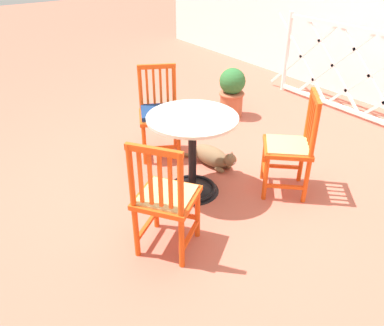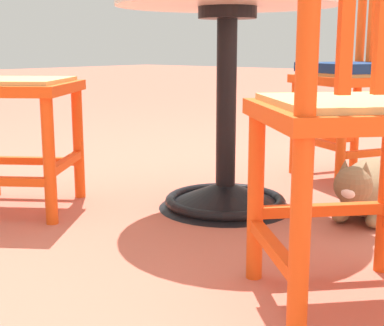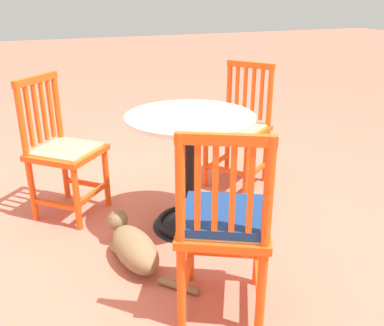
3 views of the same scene
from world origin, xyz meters
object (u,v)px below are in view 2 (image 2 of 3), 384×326
Objects in this scene: orange_chair_facing_out at (361,114)px; orange_chair_by_planter at (6,87)px; orange_chair_at_corner at (356,76)px; tabby_cat at (369,188)px; cafe_table at (226,130)px.

orange_chair_by_planter is at bearing -89.27° from orange_chair_facing_out.
orange_chair_at_corner is (-1.25, 0.72, 0.01)m from orange_chair_by_planter.
tabby_cat is (-0.73, 1.02, -0.34)m from orange_chair_by_planter.
orange_chair_facing_out and orange_chair_at_corner have the same top height.
orange_chair_by_planter reaches higher than cafe_table.
tabby_cat is (0.52, 0.30, -0.35)m from orange_chair_at_corner.
orange_chair_facing_out reaches higher than cafe_table.
cafe_table is 0.53m from tabby_cat.
orange_chair_by_planter is (0.49, -0.59, 0.15)m from cafe_table.
cafe_table is 0.83× the size of orange_chair_facing_out.
orange_chair_by_planter is 1.45m from orange_chair_at_corner.
orange_chair_facing_out is 1.00× the size of orange_chair_at_corner.
orange_chair_facing_out is (-0.02, 1.28, 0.00)m from orange_chair_by_planter.
orange_chair_facing_out is at bearing 90.73° from orange_chair_by_planter.
cafe_table is 0.83× the size of orange_chair_by_planter.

